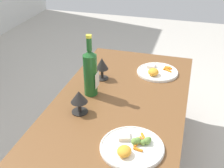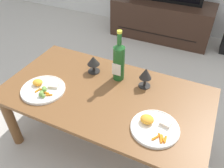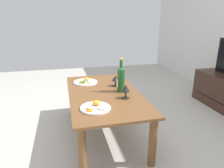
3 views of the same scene
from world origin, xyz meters
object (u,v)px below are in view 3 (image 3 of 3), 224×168
object	(u,v)px
goblet_right	(126,89)
dinner_plate_right	(96,107)
dinner_plate_left	(85,82)
goblet_left	(116,79)
dining_table	(104,99)
wine_bottle	(121,78)

from	to	relation	value
goblet_right	dinner_plate_right	size ratio (longest dim) A/B	0.53
dinner_plate_left	goblet_left	bearing A→B (deg)	58.49
dining_table	goblet_left	xyz separation A→B (m)	(-0.18, 0.18, 0.17)
goblet_right	goblet_left	bearing A→B (deg)	180.00
dining_table	goblet_right	world-z (taller)	goblet_right
goblet_right	dinner_plate_right	bearing A→B (deg)	-62.49
dinner_plate_left	dinner_plate_right	bearing A→B (deg)	0.18
goblet_left	dinner_plate_right	size ratio (longest dim) A/B	0.48
goblet_left	dinner_plate_left	size ratio (longest dim) A/B	0.44
goblet_left	dinner_plate_left	bearing A→B (deg)	-121.51
goblet_left	goblet_right	xyz separation A→B (m)	(0.39, 0.00, 0.01)
wine_bottle	goblet_right	distance (m)	0.20
dining_table	goblet_left	world-z (taller)	goblet_left
goblet_right	dinner_plate_left	size ratio (longest dim) A/B	0.50
goblet_left	dinner_plate_left	distance (m)	0.39
goblet_left	dinner_plate_right	world-z (taller)	goblet_left
dinner_plate_left	goblet_right	bearing A→B (deg)	29.14
dining_table	dinner_plate_right	xyz separation A→B (m)	(0.38, -0.15, 0.09)
goblet_left	dinner_plate_right	xyz separation A→B (m)	(0.56, -0.33, -0.07)
dining_table	wine_bottle	xyz separation A→B (m)	(0.01, 0.18, 0.23)
dining_table	dinner_plate_left	distance (m)	0.42
dining_table	wine_bottle	world-z (taller)	wine_bottle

